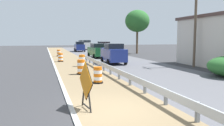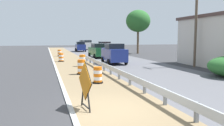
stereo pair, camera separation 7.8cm
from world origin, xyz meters
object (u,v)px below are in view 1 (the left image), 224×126
traffic_barrel_nearest (98,76)px  traffic_barrel_close (81,68)px  car_lead_far_lane (79,47)px  traffic_barrel_mid (82,61)px  car_lead_near_lane (113,53)px  car_trailing_near_lane (82,44)px  car_distant_a (87,45)px  utility_pole_near (195,22)px  traffic_barrel_farther (59,53)px  car_mid_far_lane (104,48)px  car_trailing_far_lane (97,51)px  warning_sign_diamond (86,83)px  traffic_barrel_far (60,58)px

traffic_barrel_nearest → traffic_barrel_close: (-0.46, 3.76, 0.06)m
car_lead_far_lane → traffic_barrel_close: bearing=173.5°
car_lead_far_lane → traffic_barrel_mid: bearing=173.9°
car_lead_near_lane → car_trailing_near_lane: car_lead_near_lane is taller
car_lead_near_lane → car_distant_a: car_distant_a is taller
traffic_barrel_close → utility_pole_near: 11.72m
traffic_barrel_farther → utility_pole_near: size_ratio=0.12×
traffic_barrel_close → car_mid_far_lane: car_mid_far_lane is taller
traffic_barrel_close → car_mid_far_lane: (7.33, 21.44, 0.55)m
traffic_barrel_nearest → traffic_barrel_close: size_ratio=0.90×
traffic_barrel_nearest → car_distant_a: (6.78, 41.60, 0.66)m
car_lead_near_lane → car_lead_far_lane: car_lead_near_lane is taller
car_trailing_far_lane → utility_pole_near: utility_pole_near is taller
car_lead_near_lane → warning_sign_diamond: bearing=161.6°
car_lead_far_lane → car_trailing_far_lane: (0.23, -15.56, 0.00)m
car_lead_near_lane → car_mid_far_lane: car_lead_near_lane is taller
car_lead_near_lane → car_lead_far_lane: (-0.24, 23.26, -0.08)m
traffic_barrel_nearest → car_lead_far_lane: car_lead_far_lane is taller
car_mid_far_lane → utility_pole_near: 20.63m
car_trailing_near_lane → car_trailing_far_lane: (-2.73, -30.72, -0.06)m
traffic_barrel_close → traffic_barrel_farther: bearing=91.7°
warning_sign_diamond → car_lead_near_lane: size_ratio=0.40×
warning_sign_diamond → traffic_barrel_far: size_ratio=1.93×
traffic_barrel_close → car_trailing_near_lane: bearing=80.8°
car_lead_far_lane → car_distant_a: car_distant_a is taller
car_lead_far_lane → car_mid_far_lane: bearing=-158.7°
traffic_barrel_farther → car_trailing_near_lane: 27.78m
warning_sign_diamond → car_lead_far_lane: size_ratio=0.44×
car_lead_near_lane → car_trailing_near_lane: bearing=-2.1°
traffic_barrel_nearest → car_lead_far_lane: size_ratio=0.23×
traffic_barrel_nearest → car_trailing_near_lane: (6.83, 48.82, 0.61)m
car_lead_near_lane → car_distant_a: bearing=-2.9°
car_trailing_far_lane → traffic_barrel_close: bearing=160.2°
car_trailing_far_lane → utility_pole_near: (6.47, -12.95, 3.22)m
warning_sign_diamond → traffic_barrel_nearest: bearing=-116.5°
warning_sign_diamond → traffic_barrel_farther: bearing=-99.9°
warning_sign_diamond → car_lead_far_lane: (5.49, 38.65, -0.04)m
traffic_barrel_nearest → car_mid_far_lane: 26.12m
traffic_barrel_farther → car_mid_far_lane: 8.45m
car_distant_a → warning_sign_diamond: bearing=-9.6°
traffic_barrel_mid → car_lead_near_lane: car_lead_near_lane is taller
traffic_barrel_far → car_lead_near_lane: size_ratio=0.21×
car_distant_a → car_lead_near_lane: bearing=-4.3°
utility_pole_near → car_mid_far_lane: bearing=100.4°
traffic_barrel_far → car_mid_far_lane: 13.94m
traffic_barrel_nearest → car_trailing_far_lane: bearing=77.2°
car_lead_far_lane → utility_pole_near: bearing=-165.0°
traffic_barrel_mid → car_mid_far_lane: size_ratio=0.24×
car_mid_far_lane → utility_pole_near: (3.70, -20.05, 3.16)m
traffic_barrel_mid → car_trailing_far_lane: 10.09m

